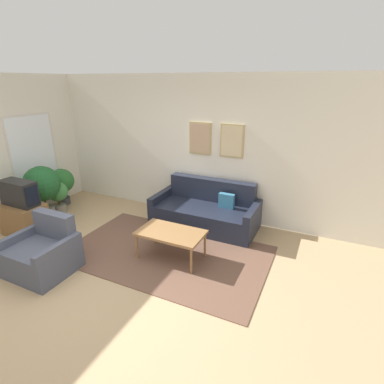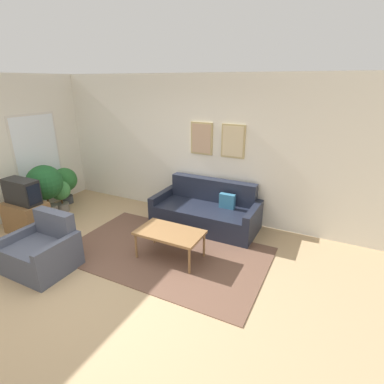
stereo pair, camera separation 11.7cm
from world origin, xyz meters
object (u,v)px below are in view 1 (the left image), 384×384
Objects in this scene: couch at (206,211)px; coffee_table at (171,234)px; armchair at (43,253)px; potted_plant_tall at (42,186)px; tv at (19,193)px.

coffee_table is (-0.05, -1.25, 0.13)m from couch.
potted_plant_tall is (-1.41, 1.23, 0.41)m from armchair.
coffee_table is 0.93× the size of potted_plant_tall.
couch is 2.24× the size of armchair.
potted_plant_tall is (-0.19, 0.60, -0.09)m from tv.
tv reaches higher than armchair.
armchair is (-1.48, -1.06, -0.14)m from coffee_table.
coffee_table is 1.16× the size of armchair.
armchair is 1.91m from potted_plant_tall.
armchair is at bearing -144.57° from coffee_table.
couch is at bearing 35.93° from armchair.
couch is 1.26m from coffee_table.
armchair is 0.80× the size of potted_plant_tall.
tv is (-2.75, -1.67, 0.49)m from couch.
potted_plant_tall is at bearing 107.47° from tv.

